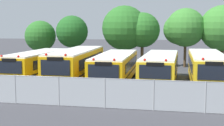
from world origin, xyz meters
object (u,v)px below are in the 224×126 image
at_px(school_bus_0, 37,64).
at_px(tree_4, 183,28).
at_px(tree_2, 126,28).
at_px(school_bus_1, 77,64).
at_px(school_bus_4, 207,68).
at_px(tree_3, 141,30).
at_px(traffic_cone, 29,94).
at_px(tree_1, 71,31).
at_px(school_bus_3, 160,67).
at_px(tree_5, 223,28).
at_px(tree_0, 40,36).
at_px(school_bus_2, 115,67).

xyz_separation_m(school_bus_0, tree_4, (12.57, 11.04, 3.03)).
xyz_separation_m(tree_2, tree_4, (6.37, 0.69, -0.01)).
height_order(school_bus_1, school_bus_4, school_bus_1).
xyz_separation_m(tree_3, tree_4, (4.62, 0.87, 0.21)).
distance_m(tree_2, traffic_cone, 17.94).
bearing_deg(tree_1, school_bus_4, -33.15).
bearing_deg(tree_2, school_bus_3, -67.01).
distance_m(school_bus_1, tree_5, 17.63).
bearing_deg(tree_4, tree_3, -169.31).
xyz_separation_m(school_bus_4, tree_4, (-1.59, 11.10, 2.97)).
distance_m(tree_0, tree_2, 10.20).
relative_size(school_bus_0, tree_5, 1.37).
xyz_separation_m(tree_1, tree_4, (12.47, 1.92, 0.34)).
bearing_deg(tree_4, tree_2, -173.79).
bearing_deg(school_bus_3, traffic_cone, 41.21).
xyz_separation_m(tree_0, tree_3, (11.87, 0.64, 0.70)).
distance_m(tree_1, tree_5, 16.81).
distance_m(school_bus_2, tree_1, 11.98).
relative_size(school_bus_4, tree_0, 1.93).
xyz_separation_m(tree_1, traffic_cone, (2.31, -15.82, -3.79)).
bearing_deg(school_bus_0, tree_4, -137.61).
distance_m(school_bus_3, tree_5, 13.06).
bearing_deg(school_bus_0, school_bus_3, -178.60).
height_order(school_bus_2, tree_0, tree_0).
bearing_deg(school_bus_0, tree_3, -126.92).
height_order(school_bus_0, school_bus_2, school_bus_0).
bearing_deg(tree_2, tree_4, 6.21).
relative_size(tree_2, tree_3, 1.13).
xyz_separation_m(tree_2, tree_3, (1.75, -0.18, -0.22)).
bearing_deg(tree_1, traffic_cone, -81.70).
bearing_deg(school_bus_2, tree_1, -55.14).
relative_size(school_bus_0, school_bus_2, 0.93).
bearing_deg(tree_4, school_bus_3, -100.32).
distance_m(school_bus_3, school_bus_4, 3.59).
bearing_deg(tree_3, tree_4, 10.69).
xyz_separation_m(school_bus_1, tree_1, (-3.54, 9.38, 2.57)).
xyz_separation_m(school_bus_1, tree_5, (13.15, 11.38, 2.92)).
relative_size(tree_2, tree_4, 1.05).
bearing_deg(school_bus_1, tree_5, -140.76).
height_order(school_bus_1, tree_3, tree_3).
relative_size(school_bus_3, tree_4, 1.52).
bearing_deg(school_bus_2, tree_2, -87.08).
bearing_deg(school_bus_0, tree_0, -66.57).
distance_m(school_bus_1, tree_4, 14.68).
distance_m(school_bus_4, tree_4, 11.60).
xyz_separation_m(school_bus_2, tree_4, (5.60, 11.35, 3.04)).
relative_size(tree_1, tree_5, 0.84).
distance_m(tree_0, tree_4, 16.58).
bearing_deg(tree_1, tree_4, 8.74).
xyz_separation_m(school_bus_3, tree_5, (6.22, 11.07, 3.06)).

